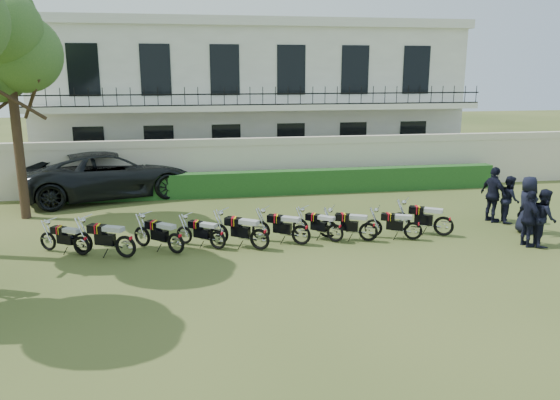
{
  "coord_description": "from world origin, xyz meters",
  "views": [
    {
      "loc": [
        -3.37,
        -14.87,
        5.09
      ],
      "look_at": [
        -0.46,
        1.76,
        1.06
      ],
      "focal_mm": 35.0,
      "sensor_mm": 36.0,
      "label": 1
    }
  ],
  "objects_px": {
    "motorcycle_5": "(301,230)",
    "motorcycle_2": "(176,238)",
    "tree_west_near": "(8,45)",
    "officer_4": "(509,199)",
    "motorcycle_8": "(413,227)",
    "suv": "(110,174)",
    "motorcycle_3": "(218,236)",
    "motorcycle_4": "(260,234)",
    "officer_1": "(544,218)",
    "motorcycle_1": "(125,241)",
    "motorcycle_7": "(369,227)",
    "motorcycle_0": "(81,241)",
    "officer_5": "(494,195)",
    "motorcycle_6": "(335,228)",
    "officer_2": "(529,219)",
    "officer_3": "(527,205)",
    "motorcycle_9": "(444,221)"
  },
  "relations": [
    {
      "from": "tree_west_near",
      "to": "motorcycle_1",
      "type": "height_order",
      "value": "tree_west_near"
    },
    {
      "from": "motorcycle_3",
      "to": "motorcycle_9",
      "type": "distance_m",
      "value": 7.05
    },
    {
      "from": "suv",
      "to": "motorcycle_5",
      "type": "bearing_deg",
      "value": -156.56
    },
    {
      "from": "motorcycle_1",
      "to": "motorcycle_4",
      "type": "bearing_deg",
      "value": -63.37
    },
    {
      "from": "officer_2",
      "to": "motorcycle_8",
      "type": "bearing_deg",
      "value": 66.05
    },
    {
      "from": "motorcycle_0",
      "to": "motorcycle_8",
      "type": "height_order",
      "value": "motorcycle_8"
    },
    {
      "from": "motorcycle_9",
      "to": "officer_2",
      "type": "bearing_deg",
      "value": -90.59
    },
    {
      "from": "motorcycle_6",
      "to": "motorcycle_4",
      "type": "bearing_deg",
      "value": 139.35
    },
    {
      "from": "tree_west_near",
      "to": "motorcycle_8",
      "type": "bearing_deg",
      "value": -21.31
    },
    {
      "from": "tree_west_near",
      "to": "officer_3",
      "type": "height_order",
      "value": "tree_west_near"
    },
    {
      "from": "officer_1",
      "to": "officer_4",
      "type": "xyz_separation_m",
      "value": [
        0.49,
        2.52,
        -0.05
      ]
    },
    {
      "from": "motorcycle_2",
      "to": "officer_3",
      "type": "xyz_separation_m",
      "value": [
        11.02,
        0.23,
        0.44
      ]
    },
    {
      "from": "motorcycle_8",
      "to": "motorcycle_2",
      "type": "bearing_deg",
      "value": 116.66
    },
    {
      "from": "motorcycle_6",
      "to": "officer_3",
      "type": "relative_size",
      "value": 0.76
    },
    {
      "from": "motorcycle_1",
      "to": "officer_1",
      "type": "bearing_deg",
      "value": -68.51
    },
    {
      "from": "motorcycle_5",
      "to": "motorcycle_2",
      "type": "bearing_deg",
      "value": 123.86
    },
    {
      "from": "motorcycle_6",
      "to": "suv",
      "type": "relative_size",
      "value": 0.2
    },
    {
      "from": "officer_1",
      "to": "officer_2",
      "type": "bearing_deg",
      "value": 108.93
    },
    {
      "from": "motorcycle_4",
      "to": "suv",
      "type": "height_order",
      "value": "suv"
    },
    {
      "from": "officer_4",
      "to": "tree_west_near",
      "type": "bearing_deg",
      "value": 97.24
    },
    {
      "from": "motorcycle_8",
      "to": "officer_3",
      "type": "bearing_deg",
      "value": -61.49
    },
    {
      "from": "motorcycle_1",
      "to": "motorcycle_2",
      "type": "relative_size",
      "value": 1.24
    },
    {
      "from": "suv",
      "to": "officer_2",
      "type": "distance_m",
      "value": 15.62
    },
    {
      "from": "motorcycle_0",
      "to": "officer_3",
      "type": "xyz_separation_m",
      "value": [
        13.62,
        -0.09,
        0.48
      ]
    },
    {
      "from": "officer_2",
      "to": "motorcycle_2",
      "type": "bearing_deg",
      "value": 79.96
    },
    {
      "from": "tree_west_near",
      "to": "officer_4",
      "type": "bearing_deg",
      "value": -11.78
    },
    {
      "from": "motorcycle_5",
      "to": "motorcycle_0",
      "type": "bearing_deg",
      "value": 119.76
    },
    {
      "from": "motorcycle_1",
      "to": "motorcycle_9",
      "type": "bearing_deg",
      "value": -61.67
    },
    {
      "from": "officer_2",
      "to": "officer_5",
      "type": "xyz_separation_m",
      "value": [
        0.45,
        2.68,
        0.11
      ]
    },
    {
      "from": "motorcycle_7",
      "to": "motorcycle_8",
      "type": "xyz_separation_m",
      "value": [
        1.39,
        -0.1,
        -0.02
      ]
    },
    {
      "from": "motorcycle_2",
      "to": "officer_5",
      "type": "relative_size",
      "value": 0.79
    },
    {
      "from": "officer_4",
      "to": "motorcycle_7",
      "type": "bearing_deg",
      "value": 122.49
    },
    {
      "from": "motorcycle_2",
      "to": "officer_1",
      "type": "xyz_separation_m",
      "value": [
        10.7,
        -1.05,
        0.38
      ]
    },
    {
      "from": "motorcycle_2",
      "to": "motorcycle_7",
      "type": "xyz_separation_m",
      "value": [
        5.74,
        0.16,
        -0.02
      ]
    },
    {
      "from": "tree_west_near",
      "to": "officer_5",
      "type": "relative_size",
      "value": 4.15
    },
    {
      "from": "motorcycle_4",
      "to": "officer_1",
      "type": "xyz_separation_m",
      "value": [
        8.31,
        -0.97,
        0.36
      ]
    },
    {
      "from": "motorcycle_5",
      "to": "motorcycle_3",
      "type": "bearing_deg",
      "value": 120.65
    },
    {
      "from": "tree_west_near",
      "to": "motorcycle_4",
      "type": "relative_size",
      "value": 4.68
    },
    {
      "from": "motorcycle_2",
      "to": "motorcycle_8",
      "type": "bearing_deg",
      "value": -49.0
    },
    {
      "from": "motorcycle_3",
      "to": "motorcycle_5",
      "type": "bearing_deg",
      "value": -54.82
    },
    {
      "from": "motorcycle_5",
      "to": "motorcycle_8",
      "type": "xyz_separation_m",
      "value": [
        3.48,
        -0.11,
        -0.03
      ]
    },
    {
      "from": "motorcycle_0",
      "to": "officer_5",
      "type": "xyz_separation_m",
      "value": [
        13.29,
        1.31,
        0.52
      ]
    },
    {
      "from": "motorcycle_7",
      "to": "officer_5",
      "type": "relative_size",
      "value": 0.89
    },
    {
      "from": "motorcycle_7",
      "to": "motorcycle_0",
      "type": "bearing_deg",
      "value": 114.82
    },
    {
      "from": "officer_3",
      "to": "officer_5",
      "type": "xyz_separation_m",
      "value": [
        -0.34,
        1.4,
        0.03
      ]
    },
    {
      "from": "motorcycle_7",
      "to": "motorcycle_9",
      "type": "xyz_separation_m",
      "value": [
        2.5,
        0.12,
        0.03
      ]
    },
    {
      "from": "tree_west_near",
      "to": "motorcycle_7",
      "type": "xyz_separation_m",
      "value": [
        10.96,
        -4.73,
        -5.43
      ]
    },
    {
      "from": "suv",
      "to": "officer_5",
      "type": "relative_size",
      "value": 3.61
    },
    {
      "from": "motorcycle_8",
      "to": "officer_3",
      "type": "relative_size",
      "value": 0.88
    },
    {
      "from": "motorcycle_7",
      "to": "motorcycle_6",
      "type": "bearing_deg",
      "value": 109.03
    }
  ]
}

